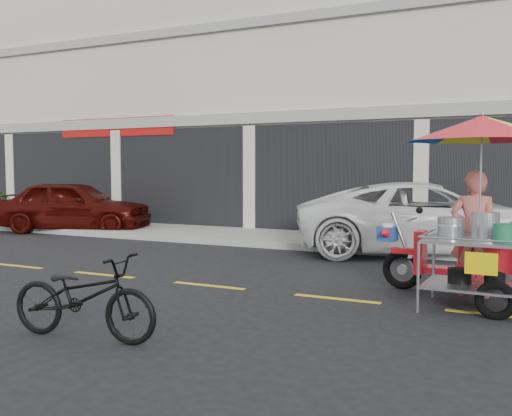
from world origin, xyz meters
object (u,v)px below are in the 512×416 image
at_px(white_pickup, 427,218).
at_px(near_bicycle, 84,297).
at_px(food_vendor_rig, 476,185).
at_px(maroon_sedan, 74,206).

xyz_separation_m(white_pickup, near_bicycle, (-2.23, -7.57, -0.29)).
height_order(white_pickup, near_bicycle, white_pickup).
bearing_deg(food_vendor_rig, maroon_sedan, 161.58).
height_order(maroon_sedan, food_vendor_rig, food_vendor_rig).
xyz_separation_m(white_pickup, food_vendor_rig, (1.26, -4.19, 0.81)).
bearing_deg(maroon_sedan, food_vendor_rig, -130.06).
relative_size(near_bicycle, food_vendor_rig, 0.69).
bearing_deg(near_bicycle, food_vendor_rig, -52.12).
xyz_separation_m(maroon_sedan, white_pickup, (9.51, 0.00, 0.02)).
distance_m(near_bicycle, food_vendor_rig, 4.98).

